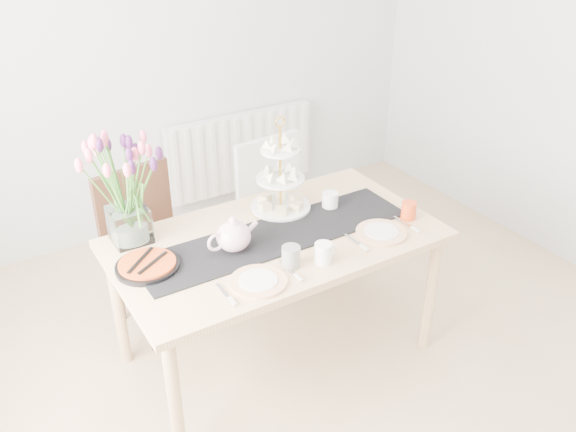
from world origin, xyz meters
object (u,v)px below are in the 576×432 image
dining_table (276,249)px  cake_stand (280,187)px  teapot (234,236)px  plate_right (381,232)px  chair_white (279,202)px  mug_orange (409,210)px  mug_white (323,253)px  plate_left (258,281)px  mug_grey (291,257)px  chair_brown (148,237)px  tart_tin (147,266)px  cream_jug (330,200)px  radiator (241,152)px  tulip_vase (122,174)px

dining_table → cake_stand: size_ratio=3.42×
teapot → plate_right: size_ratio=1.03×
chair_white → mug_orange: bearing=-76.8°
chair_white → cake_stand: 0.59m
mug_white → plate_left: (-0.33, 0.01, -0.04)m
cake_stand → mug_grey: bearing=-116.1°
mug_grey → chair_white: bearing=37.8°
mug_grey → mug_orange: bearing=-20.0°
cake_stand → chair_brown: bearing=143.5°
tart_tin → chair_white: bearing=29.2°
cream_jug → radiator: bearing=56.8°
teapot → plate_left: size_ratio=1.02×
chair_white → plate_left: 1.18m
teapot → cream_jug: teapot is taller
cake_stand → plate_right: size_ratio=1.84×
chair_brown → mug_orange: (1.11, -0.88, 0.26)m
mug_grey → plate_right: bearing=-23.4°
dining_table → teapot: (-0.24, -0.01, 0.16)m
chair_white → mug_orange: chair_white is taller
dining_table → plate_right: bearing=-28.7°
chair_white → mug_white: chair_white is taller
chair_white → mug_white: (-0.34, -0.95, 0.26)m
tart_tin → tulip_vase: bearing=85.7°
dining_table → tulip_vase: tulip_vase is taller
chair_white → tart_tin: chair_white is taller
plate_right → cream_jug: bearing=99.6°
cake_stand → mug_orange: (0.51, -0.43, -0.09)m
plate_left → chair_white: bearing=54.5°
radiator → chair_white: size_ratio=1.30×
tart_tin → mug_grey: bearing=-29.7°
tulip_vase → mug_orange: size_ratio=7.07×
plate_left → teapot: bearing=84.2°
radiator → teapot: bearing=-118.4°
tulip_vase → cream_jug: (1.02, -0.23, -0.31)m
mug_grey → chair_brown: bearing=86.9°
chair_brown → cake_stand: 0.82m
tulip_vase → tart_tin: bearing=-94.3°
dining_table → cake_stand: bearing=54.5°
tulip_vase → cream_jug: size_ratio=7.47×
radiator → plate_left: (-0.93, -1.94, 0.31)m
radiator → chair_white: (-0.26, -1.00, 0.09)m
chair_white → cake_stand: cake_stand is taller
cake_stand → mug_grey: (-0.24, -0.49, -0.08)m
tulip_vase → cake_stand: 0.82m
plate_right → tart_tin: bearing=164.1°
cream_jug → plate_right: bearing=-104.0°
chair_brown → mug_white: 1.14m
dining_table → chair_brown: chair_brown is taller
dining_table → mug_orange: bearing=-16.7°
tart_tin → dining_table: bearing=-5.5°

